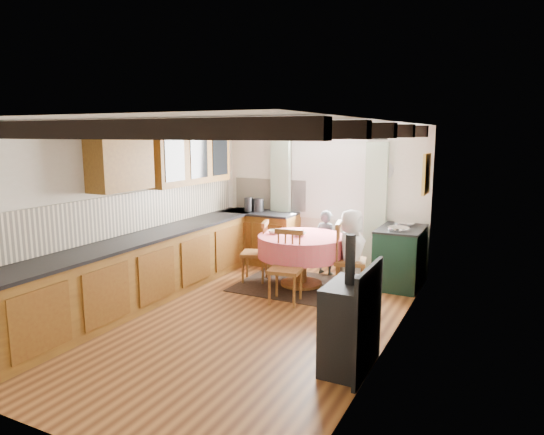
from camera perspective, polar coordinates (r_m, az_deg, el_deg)
The scene contains 40 objects.
floor at distance 6.22m, azimuth -3.36°, elevation -11.65°, with size 3.60×5.50×0.00m, color #9D602D.
ceiling at distance 5.79m, azimuth -3.60°, elevation 11.05°, with size 3.60×5.50×0.00m, color white.
wall_back at distance 8.35m, azimuth 5.98°, elevation 2.39°, with size 3.60×0.00×2.40m, color silver.
wall_front at distance 3.83m, azimuth -24.63°, elevation -7.42°, with size 3.60×0.00×2.40m, color silver.
wall_left at distance 6.95m, azimuth -16.45°, elevation 0.53°, with size 0.00×5.50×2.40m, color silver.
wall_right at distance 5.24m, azimuth 13.86°, elevation -2.30°, with size 0.00×5.50×2.40m, color silver.
beam_a at distance 4.18m, azimuth -17.65°, elevation 9.85°, with size 3.60×0.16×0.16m, color black.
beam_b at distance 4.95m, azimuth -9.48°, elevation 10.10°, with size 3.60×0.16×0.16m, color black.
beam_c at distance 5.79m, azimuth -3.59°, elevation 10.15°, with size 3.60×0.16×0.16m, color black.
beam_d at distance 6.67m, azimuth 0.78°, elevation 10.13°, with size 3.60×0.16×0.16m, color black.
beam_e at distance 7.59m, azimuth 4.11°, elevation 10.07°, with size 3.60×0.16×0.16m, color black.
splash_left at distance 7.16m, azimuth -14.70°, elevation 0.87°, with size 0.02×4.50×0.55m, color beige.
splash_back at distance 8.73m, azimuth -0.23°, elevation 2.76°, with size 1.40×0.02×0.55m, color beige.
base_cabinet_left at distance 6.91m, azimuth -14.30°, elevation -5.87°, with size 0.60×5.30×0.88m, color brown.
base_cabinet_back at distance 8.64m, azimuth -1.36°, elevation -2.44°, with size 1.30×0.60×0.88m, color brown.
worktop_left at distance 6.79m, azimuth -14.34°, elevation -2.16°, with size 0.64×5.30×0.04m, color black.
worktop_back at distance 8.53m, azimuth -1.43°, elevation 0.56°, with size 1.30×0.64×0.04m, color black.
wall_cabinet_glass at distance 7.69m, azimuth -9.66°, elevation 7.27°, with size 0.34×1.80×0.90m, color brown.
wall_cabinet_solid at distance 6.54m, azimuth -17.43°, elevation 6.10°, with size 0.34×0.90×0.70m, color brown.
window_frame at distance 8.26m, azimuth 6.64°, elevation 5.08°, with size 1.34×0.03×1.54m, color white.
window_pane at distance 8.27m, azimuth 6.65°, elevation 5.08°, with size 1.20×0.01×1.40m, color white.
curtain_left at distance 8.57m, azimuth 1.03°, elevation 1.95°, with size 0.35×0.10×2.10m, color #9DA69A.
curtain_right at distance 7.99m, azimuth 12.10°, elevation 1.16°, with size 0.35×0.10×2.10m, color #9DA69A.
curtain_rod at distance 8.16m, azimuth 6.52°, elevation 9.24°, with size 0.03×0.03×2.00m, color black.
wall_picture at distance 7.42m, azimuth 17.74°, elevation 4.92°, with size 0.04×0.50×0.60m, color gold.
wall_plate at distance 7.97m, azimuth 13.08°, elevation 5.44°, with size 0.30×0.30×0.02m, color silver.
rug at distance 7.40m, azimuth 3.44°, elevation -8.05°, with size 1.86×1.45×0.01m, color black.
dining_table at distance 7.29m, azimuth 3.47°, elevation -5.16°, with size 1.30×1.30×0.78m, color #B86F64, non-canonical shape.
chair_near at distance 6.57m, azimuth 1.57°, elevation -5.89°, with size 0.43×0.45×0.99m, color #945D28, non-canonical shape.
chair_left at distance 7.53m, azimuth -2.06°, elevation -3.98°, with size 0.41×0.43×0.96m, color #945D28, non-canonical shape.
chair_right at distance 6.99m, azimuth 9.24°, elevation -4.79°, with size 0.45×0.47×1.05m, color #945D28, non-canonical shape.
aga_range at distance 7.57m, azimuth 14.88°, elevation -4.42°, with size 0.64×0.99×0.91m, color black, non-canonical shape.
cast_iron_stove at distance 4.77m, azimuth 9.06°, elevation -9.91°, with size 0.40×0.67×1.35m, color black, non-canonical shape.
child_far at distance 7.94m, azimuth 6.38°, elevation -2.92°, with size 0.39×0.25×1.06m, color #3D474B.
child_right at distance 6.95m, azimuth 9.31°, elevation -4.10°, with size 0.60×0.39×1.23m, color silver.
bowl_a at distance 7.17m, azimuth 3.24°, elevation -1.98°, with size 0.20×0.20×0.05m, color silver.
bowl_b at distance 7.30m, azimuth 0.27°, elevation -1.72°, with size 0.18×0.18×0.06m, color silver.
cup at distance 7.12m, azimuth 3.24°, elevation -1.89°, with size 0.10×0.10×0.09m, color silver.
canister_tall at distance 8.57m, azimuth -2.80°, elevation 1.57°, with size 0.15×0.15×0.25m, color #262628.
canister_wide at distance 8.58m, azimuth -1.64°, elevation 1.50°, with size 0.20×0.20×0.22m, color #262628.
Camera 1 is at (2.89, -5.01, 2.28)m, focal length 31.95 mm.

